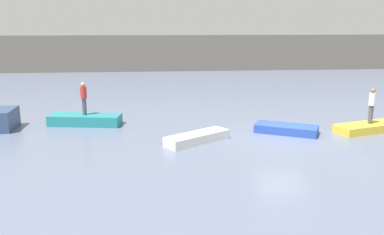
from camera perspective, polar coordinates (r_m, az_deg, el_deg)
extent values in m
plane|color=slate|center=(19.62, 12.65, -2.80)|extent=(120.00, 120.00, 0.00)
cube|color=#666056|center=(46.40, 2.06, 9.11)|extent=(80.00, 1.20, 4.00)
cube|color=teal|center=(22.22, -14.82, -0.32)|extent=(3.90, 1.80, 0.55)
cube|color=white|center=(18.35, 0.74, -2.89)|extent=(3.17, 2.57, 0.43)
cube|color=#2B4CAD|center=(20.45, 13.14, -1.58)|extent=(3.21, 2.46, 0.41)
cube|color=gold|center=(22.11, 23.71, -1.28)|extent=(3.84, 2.20, 0.40)
cylinder|color=#4C4C56|center=(22.07, -14.93, 1.50)|extent=(0.22, 0.22, 0.89)
cylinder|color=red|center=(21.93, -15.04, 3.42)|extent=(0.32, 0.32, 0.61)
sphere|color=tan|center=(21.87, -15.11, 4.51)|extent=(0.24, 0.24, 0.24)
cylinder|color=#4C4C56|center=(21.97, 23.87, 0.39)|extent=(0.22, 0.22, 0.92)
cylinder|color=white|center=(21.83, 24.06, 2.37)|extent=(0.32, 0.32, 0.62)
sphere|color=#936B4C|center=(21.76, 24.16, 3.47)|extent=(0.23, 0.23, 0.23)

